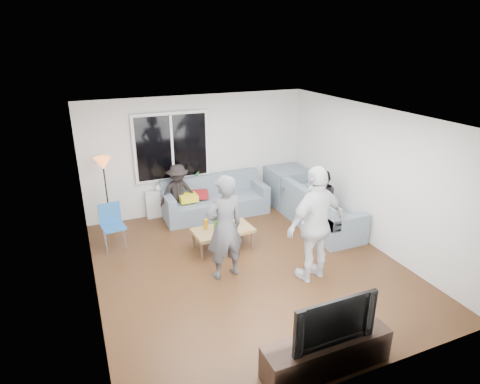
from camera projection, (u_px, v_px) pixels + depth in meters
name	position (u px, v px, depth m)	size (l,w,h in m)	color
floor	(248.00, 266.00, 7.05)	(5.00, 5.50, 0.04)	#56351C
ceiling	(249.00, 116.00, 6.10)	(5.00, 5.50, 0.04)	white
wall_back	(198.00, 154.00, 8.96)	(5.00, 0.04, 2.60)	silver
wall_front	(357.00, 287.00, 4.20)	(5.00, 0.04, 2.60)	silver
wall_left	(85.00, 222.00, 5.66)	(0.04, 5.50, 2.60)	silver
wall_right	(372.00, 177.00, 7.49)	(0.04, 5.50, 2.60)	silver
window_frame	(172.00, 147.00, 8.58)	(1.62, 0.06, 1.47)	white
window_glass	(172.00, 147.00, 8.55)	(1.50, 0.02, 1.35)	black
window_mullion	(172.00, 147.00, 8.54)	(0.05, 0.03, 1.35)	white
radiator	(175.00, 201.00, 8.99)	(1.30, 0.12, 0.62)	silver
potted_plant	(196.00, 178.00, 8.97)	(0.19, 0.15, 0.34)	#34702D
vase	(159.00, 187.00, 8.69)	(0.17, 0.17, 0.17)	silver
sofa_back_section	(216.00, 197.00, 8.92)	(2.30, 0.85, 0.85)	slate
sofa_right_section	(322.00, 208.00, 8.32)	(0.85, 2.00, 0.85)	slate
sofa_corner	(287.00, 186.00, 9.57)	(0.85, 0.85, 0.85)	slate
cushion_yellow	(188.00, 198.00, 8.64)	(0.38, 0.32, 0.14)	yellow
cushion_red	(200.00, 195.00, 8.82)	(0.36, 0.30, 0.13)	maroon
coffee_table	(223.00, 239.00, 7.55)	(1.10, 0.60, 0.40)	#9B7F4B
pitcher	(222.00, 223.00, 7.52)	(0.17, 0.17, 0.17)	maroon
side_chair	(114.00, 228.00, 7.47)	(0.40, 0.40, 0.86)	#2762A9
floor_lamp	(107.00, 196.00, 8.01)	(0.32, 0.32, 1.56)	orange
player_left	(225.00, 228.00, 6.44)	(0.65, 0.42, 1.77)	#4A4B4F
player_right	(316.00, 224.00, 6.37)	(1.13, 0.47, 1.93)	silver
spectator_right	(322.00, 200.00, 8.25)	(0.60, 0.46, 1.23)	black
spectator_back	(178.00, 193.00, 8.57)	(0.81, 0.47, 1.26)	black
tv_console	(326.00, 354.00, 4.78)	(1.60, 0.40, 0.44)	#35231A
television	(330.00, 317.00, 4.59)	(1.06, 0.14, 0.61)	black
bottle_a	(206.00, 224.00, 7.44)	(0.07, 0.07, 0.20)	#BD770B
bottle_b	(216.00, 226.00, 7.31)	(0.08, 0.08, 0.27)	#318A19
bottle_c	(220.00, 219.00, 7.62)	(0.07, 0.07, 0.21)	black
bottle_e	(236.00, 218.00, 7.68)	(0.07, 0.07, 0.20)	black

